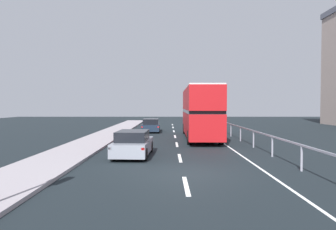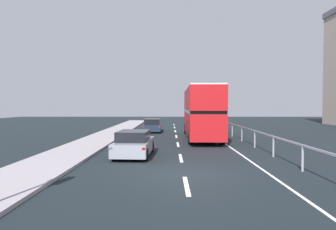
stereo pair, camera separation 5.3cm
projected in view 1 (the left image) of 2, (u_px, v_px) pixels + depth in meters
name	position (u px, v px, depth m)	size (l,w,h in m)	color
ground_plane	(184.00, 174.00, 12.22)	(74.68, 120.00, 0.10)	black
near_sidewalk_kerb	(34.00, 171.00, 12.24)	(2.96, 80.00, 0.14)	gray
lane_paint_markings	(207.00, 144.00, 21.12)	(3.60, 46.00, 0.01)	silver
bridge_side_railing	(248.00, 131.00, 21.16)	(0.10, 42.00, 1.14)	gray
double_decker_bus_red	(201.00, 111.00, 24.80)	(2.70, 11.06, 4.28)	#B21418
hatchback_car_near	(134.00, 144.00, 16.21)	(2.00, 4.25, 1.41)	gray
sedan_car_ahead	(152.00, 126.00, 30.99)	(1.92, 4.50, 1.38)	#1A2738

